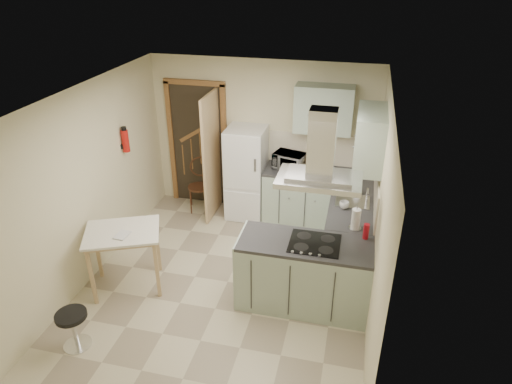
% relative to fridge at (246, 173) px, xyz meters
% --- Properties ---
extents(floor, '(4.20, 4.20, 0.00)m').
position_rel_fridge_xyz_m(floor, '(0.20, -1.80, -0.75)').
color(floor, '#C1B796').
rests_on(floor, ground).
extents(ceiling, '(4.20, 4.20, 0.00)m').
position_rel_fridge_xyz_m(ceiling, '(0.20, -1.80, 1.75)').
color(ceiling, silver).
rests_on(ceiling, back_wall).
extents(back_wall, '(3.60, 0.00, 3.60)m').
position_rel_fridge_xyz_m(back_wall, '(0.20, 0.30, 0.50)').
color(back_wall, beige).
rests_on(back_wall, floor).
extents(left_wall, '(0.00, 4.20, 4.20)m').
position_rel_fridge_xyz_m(left_wall, '(-1.60, -1.80, 0.50)').
color(left_wall, beige).
rests_on(left_wall, floor).
extents(right_wall, '(0.00, 4.20, 4.20)m').
position_rel_fridge_xyz_m(right_wall, '(2.00, -1.80, 0.50)').
color(right_wall, beige).
rests_on(right_wall, floor).
extents(doorway, '(1.10, 0.12, 2.10)m').
position_rel_fridge_xyz_m(doorway, '(-0.90, 0.27, 0.30)').
color(doorway, brown).
rests_on(doorway, floor).
extents(fridge, '(0.60, 0.60, 1.50)m').
position_rel_fridge_xyz_m(fridge, '(0.00, 0.00, 0.00)').
color(fridge, white).
rests_on(fridge, floor).
extents(counter_back, '(1.08, 0.60, 0.90)m').
position_rel_fridge_xyz_m(counter_back, '(0.86, 0.00, -0.30)').
color(counter_back, '#9EB2A0').
rests_on(counter_back, floor).
extents(counter_right, '(0.60, 1.95, 0.90)m').
position_rel_fridge_xyz_m(counter_right, '(1.70, -0.68, -0.30)').
color(counter_right, '#9EB2A0').
rests_on(counter_right, floor).
extents(splashback, '(1.68, 0.02, 0.50)m').
position_rel_fridge_xyz_m(splashback, '(1.16, 0.29, 0.40)').
color(splashback, beige).
rests_on(splashback, counter_back).
extents(wall_cabinet_back, '(0.85, 0.35, 0.70)m').
position_rel_fridge_xyz_m(wall_cabinet_back, '(1.15, 0.12, 1.10)').
color(wall_cabinet_back, '#9EB2A0').
rests_on(wall_cabinet_back, back_wall).
extents(wall_cabinet_right, '(0.35, 0.90, 0.70)m').
position_rel_fridge_xyz_m(wall_cabinet_right, '(1.82, -0.95, 1.10)').
color(wall_cabinet_right, '#9EB2A0').
rests_on(wall_cabinet_right, right_wall).
extents(peninsula, '(1.55, 0.65, 0.90)m').
position_rel_fridge_xyz_m(peninsula, '(1.22, -1.98, -0.30)').
color(peninsula, '#9EB2A0').
rests_on(peninsula, floor).
extents(hob, '(0.58, 0.50, 0.01)m').
position_rel_fridge_xyz_m(hob, '(1.32, -1.98, 0.16)').
color(hob, black).
rests_on(hob, peninsula).
extents(extractor_hood, '(0.90, 0.55, 0.10)m').
position_rel_fridge_xyz_m(extractor_hood, '(1.32, -1.98, 0.97)').
color(extractor_hood, silver).
rests_on(extractor_hood, ceiling).
extents(sink, '(0.45, 0.40, 0.01)m').
position_rel_fridge_xyz_m(sink, '(1.70, -0.85, 0.16)').
color(sink, silver).
rests_on(sink, counter_right).
extents(fire_extinguisher, '(0.10, 0.10, 0.32)m').
position_rel_fridge_xyz_m(fire_extinguisher, '(-1.54, -0.90, 0.75)').
color(fire_extinguisher, '#B2140F').
rests_on(fire_extinguisher, left_wall).
extents(drop_leaf_table, '(1.09, 0.97, 0.84)m').
position_rel_fridge_xyz_m(drop_leaf_table, '(-1.02, -2.16, -0.33)').
color(drop_leaf_table, tan).
rests_on(drop_leaf_table, floor).
extents(bentwood_chair, '(0.47, 0.47, 0.82)m').
position_rel_fridge_xyz_m(bentwood_chair, '(-0.82, -0.02, -0.34)').
color(bentwood_chair, '#462817').
rests_on(bentwood_chair, floor).
extents(stool, '(0.41, 0.41, 0.45)m').
position_rel_fridge_xyz_m(stool, '(-1.11, -3.24, -0.52)').
color(stool, black).
rests_on(stool, floor).
extents(microwave, '(0.53, 0.43, 0.26)m').
position_rel_fridge_xyz_m(microwave, '(0.69, 0.00, 0.28)').
color(microwave, black).
rests_on(microwave, counter_back).
extents(kettle, '(0.18, 0.18, 0.22)m').
position_rel_fridge_xyz_m(kettle, '(1.15, -0.01, 0.26)').
color(kettle, silver).
rests_on(kettle, counter_back).
extents(cereal_box, '(0.10, 0.23, 0.34)m').
position_rel_fridge_xyz_m(cereal_box, '(1.06, 0.11, 0.32)').
color(cereal_box, orange).
rests_on(cereal_box, counter_back).
extents(soap_bottle, '(0.08, 0.08, 0.18)m').
position_rel_fridge_xyz_m(soap_bottle, '(1.75, -0.61, 0.24)').
color(soap_bottle, '#A0A0AB').
rests_on(soap_bottle, counter_right).
extents(paper_towel, '(0.14, 0.14, 0.27)m').
position_rel_fridge_xyz_m(paper_towel, '(1.76, -1.54, 0.29)').
color(paper_towel, silver).
rests_on(paper_towel, counter_right).
extents(cup, '(0.13, 0.13, 0.10)m').
position_rel_fridge_xyz_m(cup, '(1.60, -1.06, 0.20)').
color(cup, silver).
rests_on(cup, counter_right).
extents(red_bottle, '(0.09, 0.09, 0.19)m').
position_rel_fridge_xyz_m(red_bottle, '(1.89, -1.73, 0.25)').
color(red_bottle, '#A00D18').
rests_on(red_bottle, peninsula).
extents(book, '(0.16, 0.21, 0.09)m').
position_rel_fridge_xyz_m(book, '(-1.04, -2.25, 0.13)').
color(book, '#99333F').
rests_on(book, drop_leaf_table).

